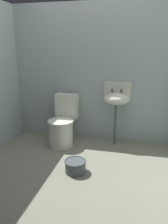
{
  "coord_description": "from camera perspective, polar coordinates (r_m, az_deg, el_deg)",
  "views": [
    {
      "loc": [
        0.65,
        -2.45,
        1.53
      ],
      "look_at": [
        0.0,
        0.27,
        0.7
      ],
      "focal_mm": 35.56,
      "sensor_mm": 36.0,
      "label": 1
    }
  ],
  "objects": [
    {
      "name": "wall_back",
      "position": [
        3.67,
        3.16,
        9.69
      ],
      "size": [
        3.17,
        0.1,
        2.19
      ],
      "primitive_type": "cube",
      "color": "#9FADAA",
      "rests_on": "ground"
    },
    {
      "name": "sink",
      "position": [
        3.47,
        8.32,
        3.46
      ],
      "size": [
        0.42,
        0.35,
        0.99
      ],
      "color": "#454D4F",
      "rests_on": "ground"
    },
    {
      "name": "toilet_near_wall",
      "position": [
        3.58,
        -5.48,
        -3.25
      ],
      "size": [
        0.42,
        0.61,
        0.78
      ],
      "rotation": [
        0.0,
        0.0,
        3.1
      ],
      "color": "silver",
      "rests_on": "ground"
    },
    {
      "name": "bucket",
      "position": [
        2.87,
        -2.22,
        -13.72
      ],
      "size": [
        0.28,
        0.28,
        0.16
      ],
      "color": "#454D4F",
      "rests_on": "ground"
    },
    {
      "name": "ground_plane",
      "position": [
        2.98,
        -1.25,
        -15.25
      ],
      "size": [
        3.17,
        2.57,
        0.08
      ],
      "primitive_type": "cube",
      "color": "gray"
    }
  ]
}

